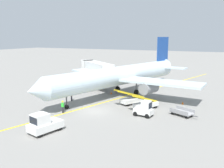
# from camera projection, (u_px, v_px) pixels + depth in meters

# --- Properties ---
(ground_plane) EXTENTS (300.00, 300.00, 0.00)m
(ground_plane) POSITION_uv_depth(u_px,v_px,m) (95.00, 111.00, 33.90)
(ground_plane) COLOR gray
(taxi_line_yellow) EXTENTS (23.08, 76.77, 0.01)m
(taxi_line_yellow) POSITION_uv_depth(u_px,v_px,m) (106.00, 102.00, 38.70)
(taxi_line_yellow) COLOR yellow
(taxi_line_yellow) RESTS_ON ground
(airliner) EXTENTS (27.77, 34.65, 10.10)m
(airliner) POSITION_uv_depth(u_px,v_px,m) (122.00, 76.00, 42.96)
(airliner) COLOR silver
(airliner) RESTS_ON ground
(jet_bridge) EXTENTS (11.61, 9.85, 4.85)m
(jet_bridge) POSITION_uv_depth(u_px,v_px,m) (95.00, 68.00, 52.91)
(jet_bridge) COLOR silver
(jet_bridge) RESTS_ON ground
(pushback_tug) EXTENTS (2.69, 3.95, 2.20)m
(pushback_tug) POSITION_uv_depth(u_px,v_px,m) (44.00, 124.00, 26.09)
(pushback_tug) COLOR silver
(pushback_tug) RESTS_ON ground
(baggage_tug_near_wing) EXTENTS (2.55, 1.62, 2.10)m
(baggage_tug_near_wing) POSITION_uv_depth(u_px,v_px,m) (144.00, 109.00, 31.47)
(baggage_tug_near_wing) COLOR silver
(baggage_tug_near_wing) RESTS_ON ground
(belt_loader_forward_hold) EXTENTS (3.58, 4.96, 2.59)m
(belt_loader_forward_hold) POSITION_uv_depth(u_px,v_px,m) (132.00, 99.00, 37.27)
(belt_loader_forward_hold) COLOR silver
(belt_loader_forward_hold) RESTS_ON ground
(belt_loader_aft_hold) EXTENTS (3.27, 5.06, 2.59)m
(belt_loader_aft_hold) POSITION_uv_depth(u_px,v_px,m) (145.00, 104.00, 34.70)
(belt_loader_aft_hold) COLOR silver
(belt_loader_aft_hold) RESTS_ON ground
(baggage_cart_loaded) EXTENTS (3.76, 2.56, 0.94)m
(baggage_cart_loaded) POSITION_uv_depth(u_px,v_px,m) (182.00, 112.00, 31.79)
(baggage_cart_loaded) COLOR #A5A5A8
(baggage_cart_loaded) RESTS_ON ground
(ground_crew_marshaller) EXTENTS (0.36, 0.24, 1.70)m
(ground_crew_marshaller) POSITION_uv_depth(u_px,v_px,m) (71.00, 95.00, 39.03)
(ground_crew_marshaller) COLOR #26262D
(ground_crew_marshaller) RESTS_ON ground
(ground_crew_wing_walker) EXTENTS (0.36, 0.24, 1.70)m
(ground_crew_wing_walker) POSITION_uv_depth(u_px,v_px,m) (63.00, 106.00, 32.86)
(ground_crew_wing_walker) COLOR #26262D
(ground_crew_wing_walker) RESTS_ON ground
(safety_cone_nose_left) EXTENTS (0.36, 0.36, 0.44)m
(safety_cone_nose_left) POSITION_uv_depth(u_px,v_px,m) (106.00, 86.00, 50.32)
(safety_cone_nose_left) COLOR orange
(safety_cone_nose_left) RESTS_ON ground
(safety_cone_nose_right) EXTENTS (0.36, 0.36, 0.44)m
(safety_cone_nose_right) POSITION_uv_depth(u_px,v_px,m) (89.00, 91.00, 45.65)
(safety_cone_nose_right) COLOR orange
(safety_cone_nose_right) RESTS_ON ground
(safety_cone_wingtip_left) EXTENTS (0.36, 0.36, 0.44)m
(safety_cone_wingtip_left) POSITION_uv_depth(u_px,v_px,m) (111.00, 93.00, 43.90)
(safety_cone_wingtip_left) COLOR orange
(safety_cone_wingtip_left) RESTS_ON ground
(safety_cone_wingtip_right) EXTENTS (0.36, 0.36, 0.44)m
(safety_cone_wingtip_right) POSITION_uv_depth(u_px,v_px,m) (183.00, 103.00, 37.20)
(safety_cone_wingtip_right) COLOR orange
(safety_cone_wingtip_right) RESTS_ON ground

